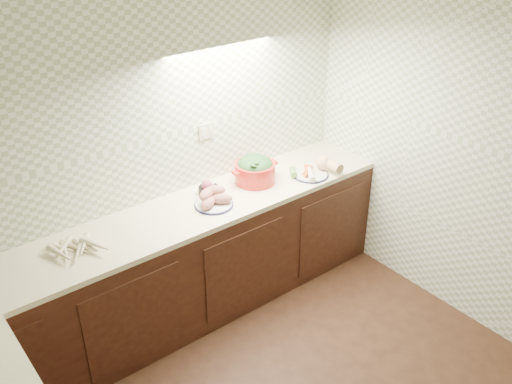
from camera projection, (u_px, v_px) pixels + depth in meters
room at (324, 220)px, 2.56m from camera, size 3.60×3.60×2.60m
parsnip_pile at (78, 248)px, 3.59m from camera, size 0.34×0.32×0.07m
sweet_potato_plate at (213, 199)px, 4.09m from camera, size 0.28×0.28×0.13m
onion_bowl at (208, 188)px, 4.25m from camera, size 0.15×0.15×0.12m
dutch_oven at (255, 169)px, 4.38m from camera, size 0.39×0.34×0.22m
veg_plate at (316, 168)px, 4.53m from camera, size 0.39×0.29×0.13m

